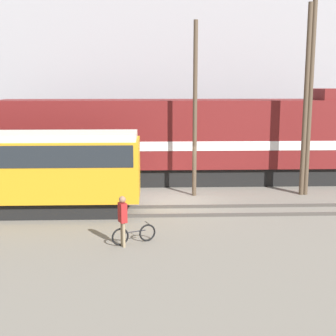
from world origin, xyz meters
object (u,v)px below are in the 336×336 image
Objects in this scene: utility_pole_right at (310,99)px; utility_pole_center at (306,102)px; streetcar at (19,168)px; freight_locomotive at (188,140)px; person at (123,216)px; utility_pole_left at (195,110)px; bicycle at (134,235)px.

utility_pole_center is at bearing 180.00° from utility_pole_right.
utility_pole_center reaches higher than streetcar.
freight_locomotive is 11.05m from person.
streetcar is 14.10m from utility_pole_right.
utility_pole_center is 0.98× the size of utility_pole_right.
utility_pole_right reaches higher than freight_locomotive.
utility_pole_left is 5.48m from utility_pole_center.
bicycle is 11.90m from utility_pole_right.
freight_locomotive is at bearing 38.97° from streetcar.
utility_pole_right is at bearing -28.53° from freight_locomotive.
person is at bearing -106.30° from freight_locomotive.
streetcar is 6.38m from person.
utility_pole_left is 5.70m from utility_pole_right.
person is (-3.08, -10.52, -1.36)m from freight_locomotive.
utility_pole_center is at bearing 0.00° from utility_pole_left.
freight_locomotive is 2.19× the size of utility_pole_center.
streetcar is 6.66× the size of bicycle.
streetcar is (-7.72, -6.25, -0.43)m from freight_locomotive.
streetcar is 1.20× the size of utility_pole_left.
utility_pole_center is (13.26, 3.12, 2.66)m from streetcar.
utility_pole_right reaches higher than person.
streetcar is at bearing -158.17° from utility_pole_left.
utility_pole_left reaches higher than streetcar.
streetcar is at bearing -166.74° from utility_pole_center.
utility_pole_left is (0.07, -3.12, 1.81)m from freight_locomotive.
person is 0.19× the size of utility_pole_right.
utility_pole_right is (8.82, 7.40, 3.70)m from person.
utility_pole_right reaches higher than streetcar.
bicycle is (5.02, -3.96, -1.70)m from streetcar.
bicycle is (-2.71, -10.21, -2.14)m from freight_locomotive.
utility_pole_right is (5.75, -3.12, 2.34)m from freight_locomotive.
utility_pole_left is 0.89× the size of utility_pole_right.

